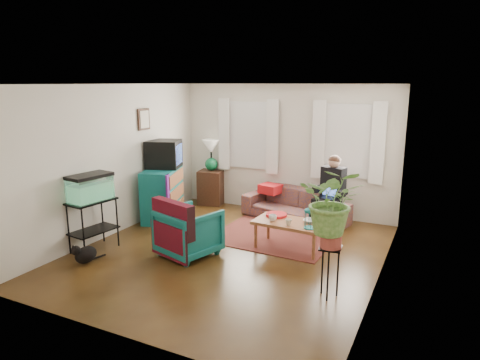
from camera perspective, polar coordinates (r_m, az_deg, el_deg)
The scene contains 31 objects.
floor at distance 6.83m, azimuth -1.49°, elevation -9.71°, with size 4.50×5.00×0.01m, color #4F2B14.
ceiling at distance 6.31m, azimuth -1.63°, elevation 12.66°, with size 4.50×5.00×0.01m, color white.
wall_back at distance 8.70m, azimuth 6.09°, elevation 4.06°, with size 4.50×0.01×2.60m, color silver.
wall_front at distance 4.45m, azimuth -16.66°, elevation -4.98°, with size 4.50×0.01×2.60m, color silver.
wall_left at distance 7.73m, azimuth -16.54°, elevation 2.48°, with size 0.01×5.00×2.60m, color silver.
wall_right at distance 5.78m, azimuth 18.63°, elevation -1.05°, with size 0.01×5.00×2.60m, color silver.
window_left at distance 8.95m, azimuth 1.24°, elevation 5.99°, with size 1.08×0.04×1.38m, color white.
window_right at distance 8.31m, azimuth 14.24°, elevation 5.06°, with size 1.08×0.04×1.38m, color white.
curtains_left at distance 8.88m, azimuth 1.03°, elevation 5.94°, with size 1.36×0.06×1.50m, color white.
curtains_right at distance 8.23m, azimuth 14.12°, elevation 5.00°, with size 1.36×0.06×1.50m, color white.
picture_frame at distance 8.26m, azimuth -12.66°, elevation 7.90°, with size 0.04×0.32×0.40m, color #3D2616.
area_rug at distance 7.54m, azimuth 4.58°, elevation -7.47°, with size 2.00×1.60×0.01m, color maroon.
sofa at distance 8.35m, azimuth 7.36°, elevation -2.66°, with size 2.05×0.81×0.80m, color brown.
seated_person at distance 7.94m, azimuth 11.93°, elevation -2.07°, with size 0.51×0.63×1.22m, color black, non-canonical shape.
side_table at distance 9.44m, azimuth -3.80°, elevation -0.94°, with size 0.51×0.51×0.75m, color #372414.
table_lamp at distance 9.30m, azimuth -3.86°, elevation 3.22°, with size 0.38×0.38×0.68m, color white, non-canonical shape.
dresser at distance 8.50m, azimuth -10.29°, elevation -1.79°, with size 0.56×1.11×1.00m, color #116667.
crt_tv at distance 8.44m, azimuth -10.14°, elevation 3.44°, with size 0.61×0.56×0.53m, color black.
aquarium_stand at distance 7.21m, azimuth -18.96°, elevation -5.74°, with size 0.41×0.73×0.82m, color black.
aquarium at distance 7.04m, azimuth -19.33°, elevation -0.90°, with size 0.37×0.67×0.43m, color #7FD899.
black_cat at distance 6.82m, azimuth -19.88°, elevation -9.13°, with size 0.24×0.37×0.32m, color black.
armchair at distance 6.68m, azimuth -6.83°, elevation -6.57°, with size 0.80×0.75×0.82m, color #125471.
serape_throw at distance 6.43m, azimuth -9.03°, elevation -5.79°, with size 0.83×0.19×0.68m, color #9E0A0A.
coffee_table at distance 6.95m, azimuth 6.62°, elevation -7.33°, with size 1.12×0.61×0.47m, color brown.
cup_a at distance 6.87m, azimuth 4.38°, elevation -5.04°, with size 0.13×0.13×0.10m, color white.
cup_b at distance 6.68m, azimuth 6.47°, elevation -5.63°, with size 0.10×0.10×0.10m, color beige.
bowl at distance 6.85m, azimuth 9.39°, elevation -5.42°, with size 0.22×0.22×0.06m, color white.
snack_tray at distance 7.12m, azimuth 4.88°, elevation -4.65°, with size 0.35×0.35×0.04m, color #B21414.
birdcage at distance 6.56m, azimuth 9.33°, elevation -5.02°, with size 0.18×0.18×0.33m, color #115B6B, non-canonical shape.
plant_stand at distance 5.53m, azimuth 11.83°, elevation -11.94°, with size 0.28×0.28×0.66m, color black.
potted_plant at distance 5.25m, azimuth 12.22°, elevation -4.12°, with size 0.75×0.65×0.84m, color #599947.
Camera 1 is at (2.92, -5.59, 2.63)m, focal length 32.00 mm.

